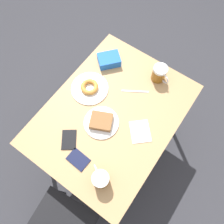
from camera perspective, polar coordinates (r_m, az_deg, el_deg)
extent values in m
plane|color=#333338|center=(2.14, 0.00, -8.11)|extent=(8.00, 8.00, 0.00)
cube|color=tan|center=(1.43, 0.00, -0.54)|extent=(0.80, 1.06, 0.03)
cylinder|color=black|center=(1.94, 17.24, 0.48)|extent=(0.04, 0.04, 0.72)
cylinder|color=black|center=(2.06, -0.33, 11.18)|extent=(0.04, 0.04, 0.72)
cylinder|color=black|center=(1.71, 0.43, -24.98)|extent=(0.04, 0.04, 0.72)
cylinder|color=black|center=(1.83, -18.65, -10.60)|extent=(0.04, 0.04, 0.72)
cylinder|color=black|center=(1.85, -3.83, -25.31)|extent=(0.03, 0.03, 0.44)
cylinder|color=black|center=(1.89, -13.66, -19.74)|extent=(0.03, 0.03, 0.44)
cylinder|color=white|center=(1.39, -2.79, -2.78)|extent=(0.22, 0.22, 0.01)
cube|color=brown|center=(1.37, -2.83, -2.42)|extent=(0.17, 0.16, 0.04)
cylinder|color=white|center=(1.50, -5.82, 6.15)|extent=(0.25, 0.25, 0.01)
torus|color=#D18938|center=(1.48, -5.90, 6.55)|extent=(0.12, 0.12, 0.03)
cylinder|color=#8C5619|center=(1.53, 12.13, 9.65)|extent=(0.09, 0.09, 0.10)
cylinder|color=white|center=(1.49, 12.58, 10.88)|extent=(0.10, 0.10, 0.02)
torus|color=silver|center=(1.51, 13.49, 8.48)|extent=(0.08, 0.03, 0.08)
cylinder|color=#8C5619|center=(1.27, -2.91, -17.23)|extent=(0.09, 0.09, 0.10)
cylinder|color=white|center=(1.21, -3.05, -16.95)|extent=(0.10, 0.10, 0.02)
torus|color=silver|center=(1.27, -3.96, -15.07)|extent=(0.07, 0.05, 0.08)
cube|color=white|center=(1.39, 7.45, -4.93)|extent=(0.19, 0.19, 0.00)
cube|color=silver|center=(1.50, 6.04, 5.41)|extent=(0.16, 0.11, 0.00)
cube|color=#141938|center=(1.35, -8.81, -12.15)|extent=(0.13, 0.10, 0.01)
cube|color=black|center=(1.38, -11.17, -7.10)|extent=(0.15, 0.15, 0.01)
cube|color=blue|center=(1.59, -0.78, 13.44)|extent=(0.18, 0.19, 0.06)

